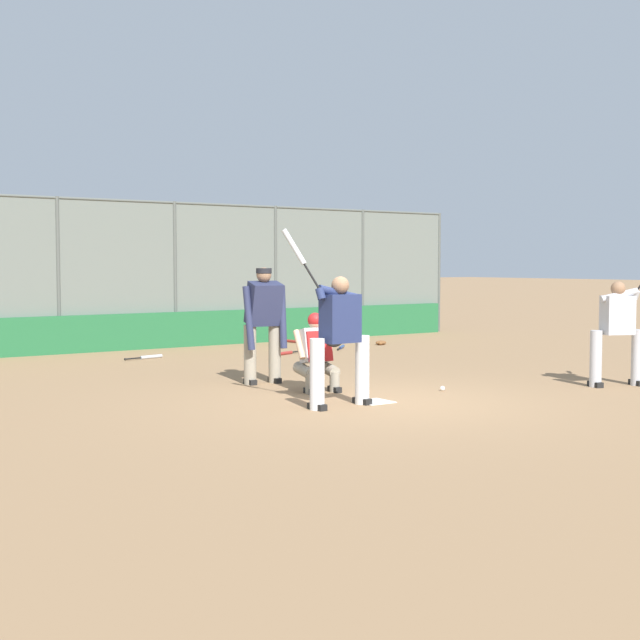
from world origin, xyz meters
TOP-DOWN VIEW (x-y plane):
  - ground_plane at (0.00, 0.00)m, footprint 160.00×160.00m
  - home_plate_marker at (0.00, 0.00)m, footprint 0.43×0.43m
  - backstop_fence at (0.00, -8.73)m, footprint 18.35×0.08m
  - padding_wall at (0.00, -8.63)m, footprint 17.90×0.18m
  - bleachers_beyond at (0.68, -11.23)m, footprint 12.79×2.50m
  - batter_at_plate at (0.61, 0.05)m, footprint 1.10×0.61m
  - catcher_behind_plate at (0.06, -1.23)m, footprint 0.61×0.75m
  - umpire_home at (0.27, -2.38)m, footprint 0.72×0.48m
  - batter_on_deck at (-3.96, 0.87)m, footprint 0.86×0.89m
  - spare_bat_near_backstop at (-3.99, -8.07)m, footprint 0.17×0.83m
  - spare_bat_by_padding at (-4.05, -6.27)m, footprint 0.61×0.61m
  - spare_bat_third_base_side at (-2.40, -5.89)m, footprint 0.81×0.36m
  - spare_bat_first_base_side at (0.23, -6.76)m, footprint 0.86×0.23m
  - fielding_glove_on_dirt at (-5.32, -6.48)m, footprint 0.27×0.21m
  - baseball_loose at (-1.45, -0.25)m, footprint 0.07×0.07m

SIDE VIEW (x-z plane):
  - ground_plane at x=0.00m, z-range 0.00..0.00m
  - home_plate_marker at x=0.00m, z-range 0.00..0.01m
  - spare_bat_near_backstop at x=-3.99m, z-range 0.00..0.07m
  - spare_bat_by_padding at x=-4.05m, z-range 0.00..0.07m
  - spare_bat_first_base_side at x=0.23m, z-range 0.00..0.07m
  - spare_bat_third_base_side at x=-2.40m, z-range 0.00..0.07m
  - baseball_loose at x=-1.45m, z-range 0.00..0.07m
  - fielding_glove_on_dirt at x=-5.32m, z-range 0.00..0.10m
  - padding_wall at x=0.00m, z-range 0.00..0.77m
  - bleachers_beyond at x=0.68m, z-range -0.26..1.22m
  - catcher_behind_plate at x=0.06m, z-range 0.02..1.16m
  - batter_on_deck at x=-3.96m, z-range -0.22..1.94m
  - batter_at_plate at x=0.61m, z-range -0.22..2.06m
  - umpire_home at x=0.27m, z-range 0.07..1.85m
  - backstop_fence at x=0.00m, z-range 0.09..3.29m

